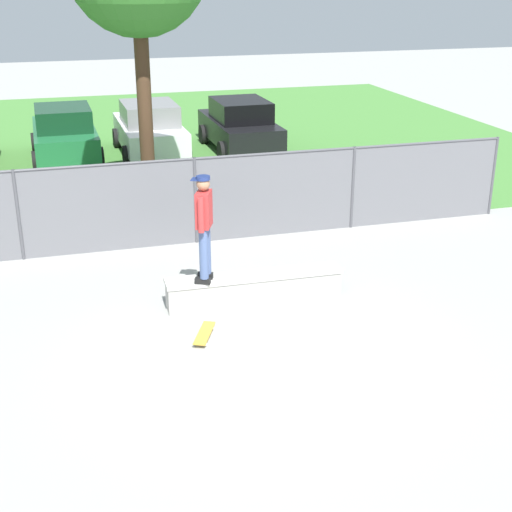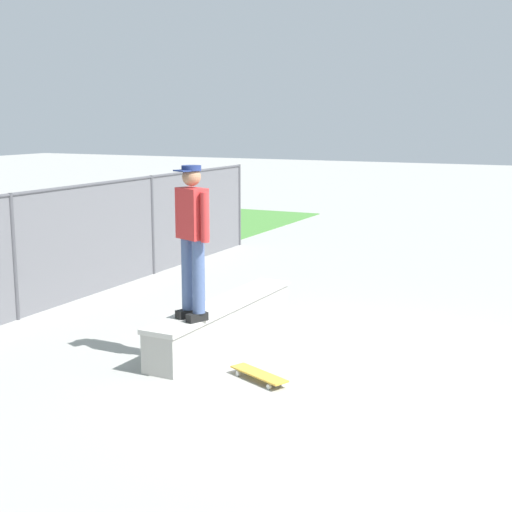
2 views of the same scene
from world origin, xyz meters
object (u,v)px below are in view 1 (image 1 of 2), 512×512
object	(u,v)px
concrete_ledge	(254,288)
skateboarder	(204,224)
car_white	(150,129)
skateboard	(204,333)
car_black	(240,125)
car_green	(65,133)

from	to	relation	value
concrete_ledge	skateboarder	world-z (taller)	skateboarder
concrete_ledge	car_white	world-z (taller)	car_white
car_white	skateboard	bearing A→B (deg)	-94.31
skateboard	car_black	size ratio (longest dim) A/B	0.19
skateboarder	car_white	xyz separation A→B (m)	(0.69, 11.44, -0.73)
skateboarder	car_green	world-z (taller)	skateboarder
skateboarder	car_white	bearing A→B (deg)	86.56
skateboarder	car_white	world-z (taller)	skateboarder
concrete_ledge	car_white	distance (m)	11.39
concrete_ledge	skateboarder	bearing A→B (deg)	-175.49
car_green	car_white	world-z (taller)	same
concrete_ledge	car_black	bearing A→B (deg)	76.53
car_green	car_black	bearing A→B (deg)	-2.34
skateboard	car_green	xyz separation A→B (m)	(-1.65, 12.45, 0.77)
car_white	concrete_ledge	bearing A→B (deg)	-89.05
car_green	car_white	bearing A→B (deg)	-0.34
car_green	car_white	distance (m)	2.59
skateboarder	car_black	distance (m)	11.80
skateboard	car_white	xyz separation A→B (m)	(0.94, 12.43, 0.77)
car_green	car_black	xyz separation A→B (m)	(5.45, -0.22, 0.00)
skateboard	car_white	distance (m)	12.49
skateboard	skateboarder	bearing A→B (deg)	75.98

